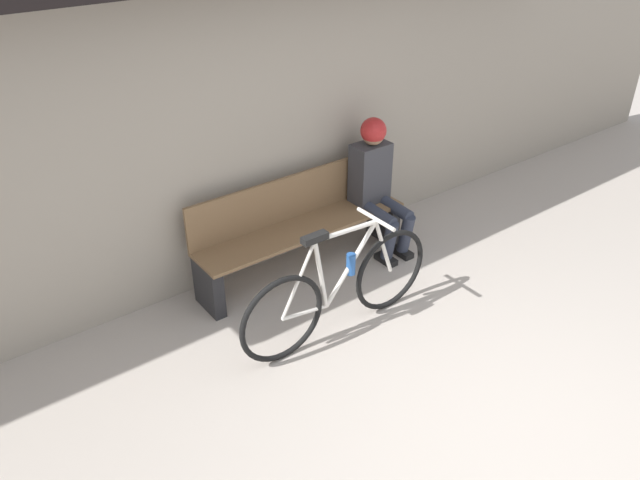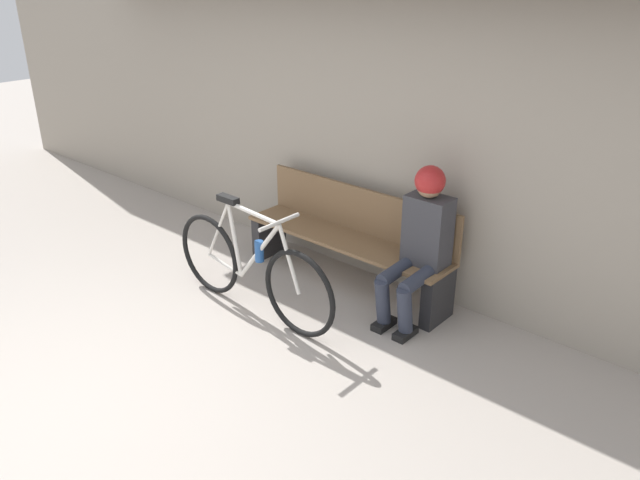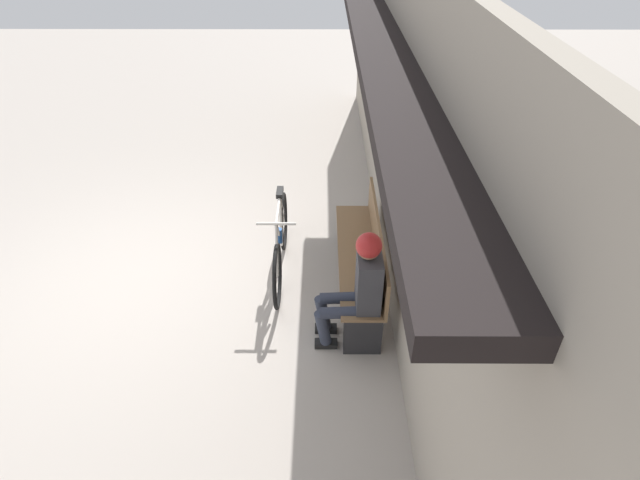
% 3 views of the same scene
% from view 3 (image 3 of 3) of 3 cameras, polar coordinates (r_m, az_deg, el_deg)
% --- Properties ---
extents(ground_plane, '(24.00, 24.00, 0.00)m').
position_cam_3_polar(ground_plane, '(6.00, -19.09, -4.22)').
color(ground_plane, '#ADA399').
extents(storefront_wall, '(12.00, 0.56, 3.20)m').
position_cam_3_polar(storefront_wall, '(4.82, 9.43, 10.81)').
color(storefront_wall, '#9E9384').
rests_on(storefront_wall, ground_plane).
extents(park_bench_near, '(1.97, 0.42, 0.85)m').
position_cam_3_polar(park_bench_near, '(5.33, 4.97, -1.97)').
color(park_bench_near, brown).
rests_on(park_bench_near, ground_plane).
extents(bicycle, '(1.73, 0.40, 0.94)m').
position_cam_3_polar(bicycle, '(5.56, -4.53, -0.46)').
color(bicycle, black).
rests_on(bicycle, ground_plane).
extents(person_seated, '(0.34, 0.60, 1.25)m').
position_cam_3_polar(person_seated, '(4.53, 4.44, -4.90)').
color(person_seated, '#2D3342').
rests_on(person_seated, ground_plane).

